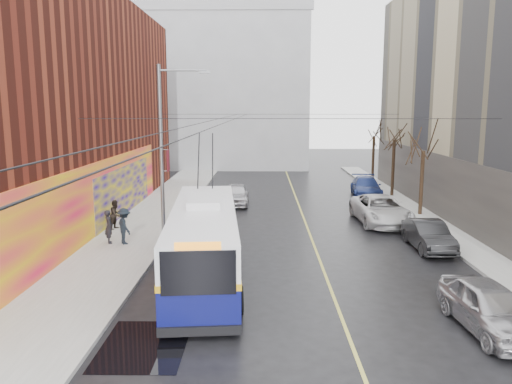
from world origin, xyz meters
TOP-DOWN VIEW (x-y plane):
  - ground at (0.00, 0.00)m, footprint 140.00×140.00m
  - sidewalk_left at (-8.00, 12.00)m, footprint 4.00×60.00m
  - sidewalk_right at (9.00, 12.00)m, footprint 2.00×60.00m
  - lane_line at (1.50, 14.00)m, footprint 0.12×50.00m
  - building_left at (-15.99, 13.99)m, footprint 12.11×36.00m
  - building_far at (-6.00, 44.99)m, footprint 20.50×12.10m
  - streetlight_pole at (-6.14, 10.00)m, footprint 2.65×0.60m
  - catenary_wires at (-2.54, 14.77)m, footprint 18.00×60.00m
  - tree_near at (9.00, 16.00)m, footprint 3.20×3.20m
  - tree_mid at (9.00, 23.00)m, footprint 3.20×3.20m
  - tree_far at (9.00, 30.00)m, footprint 3.20×3.20m
  - puddle at (-4.58, -1.85)m, footprint 2.45×3.31m
  - pigeons_flying at (-2.50, 9.48)m, footprint 4.27×1.94m
  - trolleybus at (-3.49, 4.19)m, footprint 3.52×11.94m
  - parked_car_a at (5.91, -0.72)m, footprint 2.12×4.58m
  - parked_car_b at (7.00, 8.32)m, footprint 1.54×4.31m
  - parked_car_c at (5.99, 13.96)m, footprint 3.02×6.09m
  - parked_car_d at (7.00, 23.16)m, footprint 2.66×5.47m
  - following_car at (-2.99, 19.74)m, footprint 1.80×4.41m
  - pedestrian_a at (-8.79, 8.77)m, footprint 0.63×0.73m
  - pedestrian_b at (-9.32, 11.77)m, footprint 0.82×0.94m
  - pedestrian_c at (-7.98, 8.65)m, footprint 1.22×1.35m

SIDE VIEW (x-z plane):
  - ground at x=0.00m, z-range 0.00..0.00m
  - lane_line at x=1.50m, z-range 0.00..0.01m
  - puddle at x=-4.58m, z-range 0.00..0.01m
  - sidewalk_left at x=-8.00m, z-range 0.00..0.15m
  - sidewalk_right at x=9.00m, z-range 0.00..0.15m
  - parked_car_b at x=7.00m, z-range 0.00..1.42m
  - following_car at x=-2.99m, z-range 0.00..1.50m
  - parked_car_a at x=5.91m, z-range 0.00..1.52m
  - parked_car_d at x=7.00m, z-range 0.00..1.53m
  - parked_car_c at x=5.99m, z-range 0.00..1.66m
  - pedestrian_b at x=-9.32m, z-range 0.15..1.79m
  - pedestrian_a at x=-8.79m, z-range 0.15..1.84m
  - pedestrian_c at x=-7.98m, z-range 0.15..1.96m
  - trolleybus at x=-3.49m, z-range -1.24..4.35m
  - streetlight_pole at x=-6.14m, z-range 0.35..9.35m
  - tree_near at x=9.00m, z-range 1.78..8.18m
  - tree_far at x=9.00m, z-range 1.86..8.43m
  - tree_mid at x=9.00m, z-range 1.91..8.59m
  - catenary_wires at x=-2.54m, z-range 6.13..6.36m
  - building_left at x=-15.99m, z-range -0.01..13.99m
  - pigeons_flying at x=-2.50m, z-range 6.83..7.61m
  - building_far at x=-6.00m, z-range 0.02..18.02m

